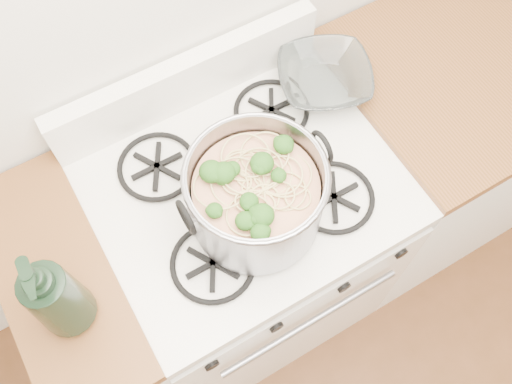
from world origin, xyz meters
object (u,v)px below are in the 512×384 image
stock_pot (256,197)px  glass_bowl (324,82)px  bottle (52,294)px  gas_range (248,250)px  spatula (257,140)px

stock_pot → glass_bowl: size_ratio=3.49×
bottle → glass_bowl: bearing=20.6°
stock_pot → glass_bowl: bearing=34.5°
gas_range → bottle: 0.81m
stock_pot → bottle: bottle is taller
gas_range → glass_bowl: (0.33, 0.15, 0.50)m
spatula → gas_range: bearing=-99.7°
glass_bowl → bottle: (-0.83, -0.24, 0.14)m
gas_range → stock_pot: (-0.02, -0.09, 0.59)m
glass_bowl → stock_pot: bearing=-145.5°
bottle → spatula: bearing=21.4°
gas_range → glass_bowl: bearing=24.2°
stock_pot → gas_range: bearing=76.1°
spatula → bottle: bottle is taller
gas_range → glass_bowl: glass_bowl is taller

